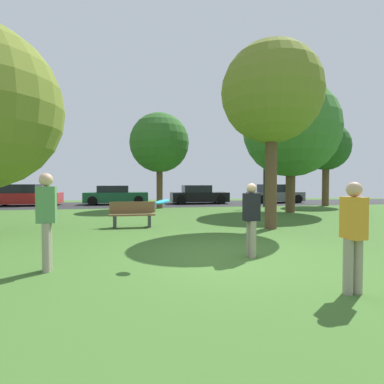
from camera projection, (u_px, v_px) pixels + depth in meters
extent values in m
plane|color=#3D6628|center=(231.00, 256.00, 6.63)|extent=(44.00, 44.00, 0.00)
cube|color=#28282B|center=(164.00, 204.00, 22.35)|extent=(44.00, 6.40, 0.01)
cylinder|color=brown|center=(290.00, 189.00, 16.34)|extent=(0.50, 0.50, 2.52)
sphere|color=#38702D|center=(291.00, 129.00, 16.23)|extent=(5.10, 5.10, 5.10)
cylinder|color=brown|center=(160.00, 187.00, 18.72)|extent=(0.38, 0.38, 2.58)
sphere|color=#2D6023|center=(159.00, 143.00, 18.63)|extent=(3.61, 3.61, 3.61)
cylinder|color=brown|center=(326.00, 184.00, 20.83)|extent=(0.45, 0.45, 3.02)
sphere|color=#23511E|center=(326.00, 146.00, 20.75)|extent=(3.21, 3.21, 3.21)
cylinder|color=brown|center=(271.00, 181.00, 10.49)|extent=(0.40, 0.40, 3.31)
sphere|color=olive|center=(272.00, 92.00, 10.39)|extent=(3.43, 3.43, 3.43)
cylinder|color=gray|center=(253.00, 240.00, 6.47)|extent=(0.14, 0.14, 0.78)
cylinder|color=gray|center=(250.00, 238.00, 6.62)|extent=(0.14, 0.14, 0.78)
cube|color=black|center=(251.00, 207.00, 6.52)|extent=(0.34, 0.24, 0.59)
sphere|color=tan|center=(252.00, 188.00, 6.51)|extent=(0.21, 0.21, 0.21)
cylinder|color=gray|center=(48.00, 246.00, 5.59)|extent=(0.14, 0.14, 0.87)
cylinder|color=gray|center=(46.00, 248.00, 5.44)|extent=(0.14, 0.14, 0.87)
cube|color=#51894C|center=(46.00, 205.00, 5.49)|extent=(0.34, 0.24, 0.66)
sphere|color=tan|center=(46.00, 180.00, 5.47)|extent=(0.24, 0.24, 0.24)
cylinder|color=gray|center=(348.00, 267.00, 4.37)|extent=(0.14, 0.14, 0.80)
cylinder|color=gray|center=(357.00, 266.00, 4.41)|extent=(0.14, 0.14, 0.80)
cube|color=orange|center=(354.00, 218.00, 4.37)|extent=(0.24, 0.33, 0.60)
sphere|color=tan|center=(354.00, 189.00, 4.35)|extent=(0.22, 0.22, 0.22)
cylinder|color=#2DB2E0|center=(162.00, 202.00, 6.03)|extent=(0.37, 0.37, 0.09)
cube|color=#B21E1E|center=(25.00, 198.00, 20.87)|extent=(4.57, 1.86, 0.72)
cube|color=black|center=(21.00, 189.00, 20.80)|extent=(2.19, 1.64, 0.58)
cylinder|color=black|center=(54.00, 200.00, 22.08)|extent=(0.64, 0.22, 0.64)
cylinder|color=black|center=(46.00, 202.00, 20.25)|extent=(0.64, 0.22, 0.64)
cylinder|color=black|center=(5.00, 200.00, 21.50)|extent=(0.64, 0.22, 0.64)
cube|color=#195633|center=(117.00, 197.00, 22.09)|extent=(4.45, 1.78, 0.73)
cube|color=black|center=(113.00, 189.00, 22.03)|extent=(2.14, 1.57, 0.48)
cylinder|color=black|center=(138.00, 199.00, 23.25)|extent=(0.64, 0.22, 0.64)
cylinder|color=black|center=(139.00, 200.00, 21.50)|extent=(0.64, 0.22, 0.64)
cylinder|color=black|center=(96.00, 199.00, 22.68)|extent=(0.64, 0.22, 0.64)
cylinder|color=black|center=(92.00, 201.00, 20.93)|extent=(0.64, 0.22, 0.64)
cube|color=black|center=(199.00, 197.00, 22.99)|extent=(4.21, 1.90, 0.69)
cube|color=black|center=(196.00, 189.00, 22.93)|extent=(2.02, 1.67, 0.54)
cylinder|color=black|center=(215.00, 198.00, 24.20)|extent=(0.64, 0.22, 0.64)
cylinder|color=black|center=(222.00, 200.00, 22.33)|extent=(0.64, 0.22, 0.64)
cylinder|color=black|center=(178.00, 199.00, 23.66)|extent=(0.64, 0.22, 0.64)
cylinder|color=black|center=(182.00, 200.00, 21.80)|extent=(0.64, 0.22, 0.64)
cube|color=slate|center=(275.00, 196.00, 23.98)|extent=(4.13, 1.81, 0.69)
cube|color=black|center=(273.00, 188.00, 23.92)|extent=(1.98, 1.59, 0.59)
cylinder|color=black|center=(287.00, 198.00, 25.13)|extent=(0.64, 0.22, 0.64)
cylinder|color=black|center=(298.00, 199.00, 23.36)|extent=(0.64, 0.22, 0.64)
cylinder|color=black|center=(253.00, 198.00, 24.61)|extent=(0.64, 0.22, 0.64)
cylinder|color=black|center=(263.00, 199.00, 22.83)|extent=(0.64, 0.22, 0.64)
cube|color=brown|center=(132.00, 215.00, 10.85)|extent=(1.60, 0.44, 0.06)
cube|color=brown|center=(132.00, 207.00, 11.04)|extent=(1.60, 0.06, 0.40)
cube|color=#333338|center=(149.00, 221.00, 10.97)|extent=(0.10, 0.40, 0.45)
cube|color=#333338|center=(115.00, 221.00, 10.75)|extent=(0.10, 0.40, 0.45)
cylinder|color=#2D2D33|center=(264.00, 172.00, 19.67)|extent=(0.14, 0.14, 4.50)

